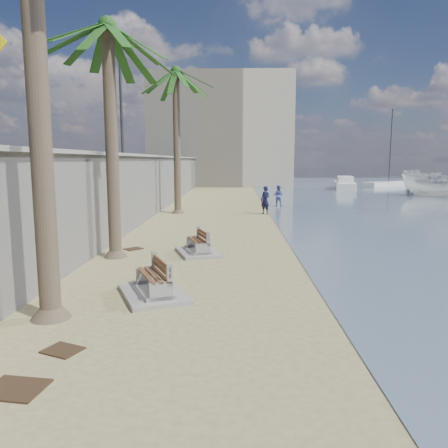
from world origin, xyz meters
name	(u,v)px	position (x,y,z in m)	size (l,w,h in m)	color
ground_plane	(242,348)	(0.00, 0.00, 0.00)	(140.00, 140.00, 0.00)	#9A8C5E
seawall	(155,185)	(-5.20, 20.00, 1.75)	(0.45, 70.00, 3.50)	gray
wall_cap	(154,156)	(-5.20, 20.00, 3.55)	(0.80, 70.00, 0.12)	gray
end_building	(221,132)	(-2.00, 52.00, 7.00)	(18.00, 12.00, 14.00)	#B7AA93
bench_near	(153,281)	(-2.13, 2.94, 0.38)	(2.13, 2.47, 0.87)	gray
bench_far	(198,244)	(-1.45, 7.84, 0.35)	(1.85, 2.24, 0.80)	gray
palm_mid	(107,29)	(-4.24, 7.23, 7.47)	(5.00, 5.00, 8.48)	brown
palm_back	(176,73)	(-3.71, 19.77, 8.46)	(5.00, 5.00, 9.52)	brown
streetlight	(120,82)	(-5.10, 12.00, 6.64)	(0.28, 0.28, 5.12)	#2D2D33
person_a	(265,198)	(1.73, 19.45, 0.99)	(0.72, 0.48, 1.98)	#141437
person_b	(278,194)	(3.00, 24.28, 0.84)	(0.81, 0.63, 1.68)	#4E58A1
boat_cruiser	(446,182)	(19.00, 32.68, 1.34)	(2.96, 3.05, 3.48)	silver
yacht_far	(344,186)	(12.50, 43.36, 0.35)	(7.50, 2.10, 1.50)	silver
sailboat_west	(389,184)	(19.39, 48.67, 0.32)	(7.10, 5.29, 9.71)	silver
debris_a	(15,389)	(-3.33, -1.52, 0.01)	(0.83, 0.67, 0.03)	#382616
debris_b	(63,350)	(-3.15, -0.21, 0.01)	(0.62, 0.50, 0.03)	#382616
debris_c	(133,249)	(-3.94, 8.57, 0.01)	(0.63, 0.50, 0.03)	#382616
debris_d	(146,289)	(-2.43, 3.50, 0.01)	(0.54, 0.43, 0.03)	#382616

